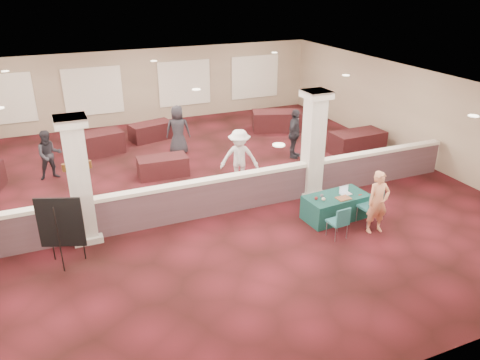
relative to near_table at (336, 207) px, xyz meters
name	(u,v)px	position (x,y,z in m)	size (l,w,h in m)	color
ground	(200,192)	(-2.89, 3.00, -0.34)	(16.00, 16.00, 0.00)	#491218
wall_back	(140,87)	(-2.89, 11.00, 1.26)	(16.00, 0.04, 3.20)	gray
wall_front	(368,307)	(-2.89, -5.00, 1.26)	(16.00, 0.04, 3.20)	gray
wall_right	(413,113)	(5.11, 3.00, 1.26)	(0.04, 16.00, 3.20)	gray
ceiling	(196,89)	(-2.89, 3.00, 2.86)	(16.00, 16.00, 0.02)	silver
partition_wall	(217,195)	(-2.89, 1.50, 0.23)	(15.60, 0.28, 1.10)	#50363B
column_left	(79,180)	(-6.39, 1.50, 1.30)	(0.72, 0.72, 3.20)	white
column_right	(313,144)	(0.11, 1.50, 1.30)	(0.72, 0.72, 3.20)	white
sconce_left	(64,168)	(-6.67, 1.50, 1.66)	(0.12, 0.12, 0.18)	brown
sconce_right	(89,164)	(-6.11, 1.50, 1.66)	(0.12, 0.12, 0.18)	brown
near_table	(336,207)	(0.00, 0.00, 0.00)	(1.74, 0.87, 0.67)	#0D322D
conf_chair_main	(372,205)	(0.65, -0.69, 0.26)	(0.55, 0.55, 1.00)	#216061
conf_chair_side	(340,220)	(-0.53, -0.96, 0.18)	(0.47, 0.48, 0.88)	#216061
easel_board	(61,223)	(-6.95, 0.50, 0.75)	(0.96, 0.61, 1.72)	black
woman	(378,202)	(0.54, -1.02, 0.50)	(0.60, 0.40, 1.67)	#F9926C
far_table_front_center	(163,166)	(-3.60, 4.70, -0.01)	(1.61, 0.81, 0.65)	black
far_table_front_right	(357,142)	(3.61, 4.00, 0.07)	(1.99, 0.99, 0.81)	black
far_table_back_left	(95,144)	(-5.39, 7.67, 0.07)	(1.99, 0.99, 0.81)	black
far_table_back_center	(151,131)	(-3.09, 8.51, 0.00)	(1.68, 0.84, 0.68)	black
far_table_back_right	(277,121)	(2.10, 7.61, 0.07)	(2.02, 1.01, 0.82)	black
attendee_a	(49,155)	(-6.98, 5.92, 0.48)	(0.78, 0.43, 1.63)	black
attendee_b	(239,158)	(-1.58, 3.00, 0.59)	(1.18, 0.54, 1.84)	silver
attendee_c	(294,134)	(1.20, 4.50, 0.56)	(1.05, 0.50, 1.78)	black
attendee_d	(178,130)	(-2.53, 6.50, 0.57)	(0.90, 0.48, 1.82)	black
laptop_base	(346,194)	(0.28, -0.03, 0.34)	(0.30, 0.21, 0.02)	silver
laptop_screen	(344,189)	(0.27, 0.08, 0.45)	(0.30, 0.01, 0.20)	silver
screen_glow	(344,189)	(0.27, 0.07, 0.44)	(0.28, 0.00, 0.17)	silver
knitting	(343,198)	(0.06, -0.23, 0.35)	(0.37, 0.28, 0.03)	#B5561D
yarn_cream	(324,199)	(-0.50, -0.13, 0.39)	(0.10, 0.10, 0.10)	beige
yarn_red	(316,198)	(-0.64, 0.00, 0.38)	(0.09, 0.09, 0.09)	maroon
yarn_grey	(322,195)	(-0.42, 0.08, 0.38)	(0.10, 0.10, 0.10)	#444448
scissors	(360,195)	(0.61, -0.21, 0.34)	(0.11, 0.03, 0.01)	#B11912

